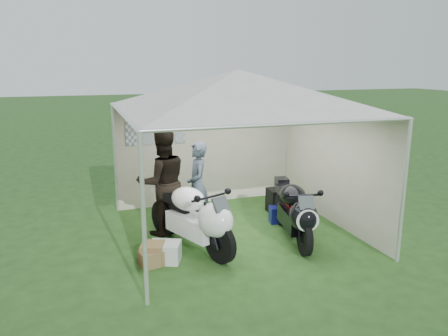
{
  "coord_description": "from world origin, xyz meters",
  "views": [
    {
      "loc": [
        -2.7,
        -7.23,
        3.08
      ],
      "look_at": [
        -0.14,
        0.35,
        1.18
      ],
      "focal_mm": 35.0,
      "sensor_mm": 36.0,
      "label": 1
    }
  ],
  "objects_px": {
    "canopy_tent": "(237,94)",
    "paddock_stand": "(281,214)",
    "motorcycle_white": "(194,216)",
    "crate_3": "(152,259)",
    "equipment_box": "(280,200)",
    "crate_2": "(162,252)",
    "motorcycle_black": "(295,210)",
    "crate_1": "(153,253)",
    "person_dark_jacket": "(163,182)",
    "person_blue_jacket": "(198,186)",
    "crate_0": "(165,252)"
  },
  "relations": [
    {
      "from": "canopy_tent",
      "to": "paddock_stand",
      "type": "distance_m",
      "value": 2.62
    },
    {
      "from": "motorcycle_white",
      "to": "paddock_stand",
      "type": "xyz_separation_m",
      "value": [
        1.97,
        0.74,
        -0.45
      ]
    },
    {
      "from": "canopy_tent",
      "to": "crate_3",
      "type": "relative_size",
      "value": 15.29
    },
    {
      "from": "equipment_box",
      "to": "crate_3",
      "type": "distance_m",
      "value": 3.48
    },
    {
      "from": "motorcycle_white",
      "to": "equipment_box",
      "type": "relative_size",
      "value": 4.13
    },
    {
      "from": "equipment_box",
      "to": "crate_2",
      "type": "bearing_deg",
      "value": -151.86
    },
    {
      "from": "motorcycle_black",
      "to": "crate_1",
      "type": "relative_size",
      "value": 5.73
    },
    {
      "from": "paddock_stand",
      "to": "crate_1",
      "type": "bearing_deg",
      "value": -159.74
    },
    {
      "from": "motorcycle_white",
      "to": "person_dark_jacket",
      "type": "relative_size",
      "value": 1.07
    },
    {
      "from": "canopy_tent",
      "to": "equipment_box",
      "type": "height_order",
      "value": "canopy_tent"
    },
    {
      "from": "person_dark_jacket",
      "to": "equipment_box",
      "type": "height_order",
      "value": "person_dark_jacket"
    },
    {
      "from": "motorcycle_white",
      "to": "crate_2",
      "type": "relative_size",
      "value": 6.55
    },
    {
      "from": "crate_1",
      "to": "crate_2",
      "type": "distance_m",
      "value": 0.18
    },
    {
      "from": "person_blue_jacket",
      "to": "crate_0",
      "type": "relative_size",
      "value": 3.53
    },
    {
      "from": "motorcycle_black",
      "to": "crate_1",
      "type": "bearing_deg",
      "value": -166.76
    },
    {
      "from": "motorcycle_white",
      "to": "person_blue_jacket",
      "type": "bearing_deg",
      "value": 48.92
    },
    {
      "from": "motorcycle_white",
      "to": "equipment_box",
      "type": "bearing_deg",
      "value": 8.24
    },
    {
      "from": "canopy_tent",
      "to": "paddock_stand",
      "type": "bearing_deg",
      "value": 10.9
    },
    {
      "from": "motorcycle_white",
      "to": "crate_0",
      "type": "xyz_separation_m",
      "value": [
        -0.57,
        -0.29,
        -0.45
      ]
    },
    {
      "from": "crate_0",
      "to": "crate_1",
      "type": "distance_m",
      "value": 0.19
    },
    {
      "from": "crate_2",
      "to": "canopy_tent",
      "type": "bearing_deg",
      "value": 25.34
    },
    {
      "from": "canopy_tent",
      "to": "motorcycle_white",
      "type": "xyz_separation_m",
      "value": [
        -0.95,
        -0.55,
        -1.96
      ]
    },
    {
      "from": "motorcycle_white",
      "to": "motorcycle_black",
      "type": "xyz_separation_m",
      "value": [
        1.78,
        -0.18,
        -0.04
      ]
    },
    {
      "from": "person_blue_jacket",
      "to": "motorcycle_black",
      "type": "bearing_deg",
      "value": 59.47
    },
    {
      "from": "motorcycle_black",
      "to": "crate_0",
      "type": "relative_size",
      "value": 4.31
    },
    {
      "from": "paddock_stand",
      "to": "crate_2",
      "type": "relative_size",
      "value": 1.34
    },
    {
      "from": "equipment_box",
      "to": "person_blue_jacket",
      "type": "bearing_deg",
      "value": -169.59
    },
    {
      "from": "person_blue_jacket",
      "to": "crate_1",
      "type": "bearing_deg",
      "value": -33.16
    },
    {
      "from": "motorcycle_white",
      "to": "person_dark_jacket",
      "type": "bearing_deg",
      "value": 88.05
    },
    {
      "from": "person_dark_jacket",
      "to": "equipment_box",
      "type": "bearing_deg",
      "value": -175.75
    },
    {
      "from": "canopy_tent",
      "to": "crate_1",
      "type": "height_order",
      "value": "canopy_tent"
    },
    {
      "from": "person_blue_jacket",
      "to": "equipment_box",
      "type": "height_order",
      "value": "person_blue_jacket"
    },
    {
      "from": "canopy_tent",
      "to": "person_blue_jacket",
      "type": "bearing_deg",
      "value": 145.49
    },
    {
      "from": "canopy_tent",
      "to": "motorcycle_black",
      "type": "height_order",
      "value": "canopy_tent"
    },
    {
      "from": "canopy_tent",
      "to": "person_blue_jacket",
      "type": "xyz_separation_m",
      "value": [
        -0.63,
        0.43,
        -1.73
      ]
    },
    {
      "from": "motorcycle_white",
      "to": "crate_1",
      "type": "relative_size",
      "value": 5.88
    },
    {
      "from": "paddock_stand",
      "to": "equipment_box",
      "type": "height_order",
      "value": "equipment_box"
    },
    {
      "from": "person_dark_jacket",
      "to": "canopy_tent",
      "type": "bearing_deg",
      "value": 159.12
    },
    {
      "from": "paddock_stand",
      "to": "person_blue_jacket",
      "type": "xyz_separation_m",
      "value": [
        -1.64,
        0.23,
        0.68
      ]
    },
    {
      "from": "canopy_tent",
      "to": "crate_2",
      "type": "distance_m",
      "value": 3.0
    },
    {
      "from": "motorcycle_black",
      "to": "crate_2",
      "type": "height_order",
      "value": "motorcycle_black"
    },
    {
      "from": "canopy_tent",
      "to": "crate_3",
      "type": "distance_m",
      "value": 3.15
    },
    {
      "from": "crate_1",
      "to": "crate_3",
      "type": "xyz_separation_m",
      "value": [
        -0.04,
        -0.11,
        -0.04
      ]
    },
    {
      "from": "person_blue_jacket",
      "to": "crate_1",
      "type": "relative_size",
      "value": 4.69
    },
    {
      "from": "motorcycle_white",
      "to": "motorcycle_black",
      "type": "height_order",
      "value": "motorcycle_white"
    },
    {
      "from": "crate_0",
      "to": "person_dark_jacket",
      "type": "bearing_deg",
      "value": 79.72
    },
    {
      "from": "motorcycle_black",
      "to": "crate_0",
      "type": "bearing_deg",
      "value": -166.11
    },
    {
      "from": "paddock_stand",
      "to": "crate_1",
      "type": "relative_size",
      "value": 1.21
    },
    {
      "from": "motorcycle_black",
      "to": "crate_1",
      "type": "distance_m",
      "value": 2.57
    },
    {
      "from": "person_blue_jacket",
      "to": "crate_1",
      "type": "xyz_separation_m",
      "value": [
        -1.09,
        -1.24,
        -0.68
      ]
    }
  ]
}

